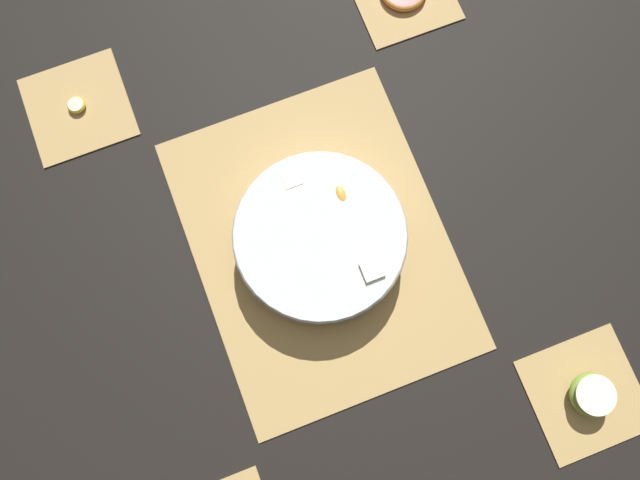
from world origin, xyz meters
The scene contains 7 objects.
ground_plane centered at (0.00, 0.00, 0.00)m, with size 6.00×6.00×0.00m, color black.
bamboo_mat_center centered at (0.00, 0.00, 0.00)m, with size 0.50×0.39×0.01m.
coaster_mat_near_left centered at (-0.36, -0.29, 0.00)m, with size 0.16×0.16×0.01m.
coaster_mat_far_right centered at (0.36, 0.29, 0.00)m, with size 0.16×0.16×0.01m.
fruit_salad_bowl centered at (0.00, 0.00, 0.05)m, with size 0.26×0.26×0.08m.
apple_half centered at (0.36, 0.29, 0.02)m, with size 0.06×0.06×0.04m.
banana_coin_single centered at (-0.36, -0.29, 0.01)m, with size 0.03×0.03×0.01m.
Camera 1 is at (0.18, -0.07, 0.97)m, focal length 35.00 mm.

